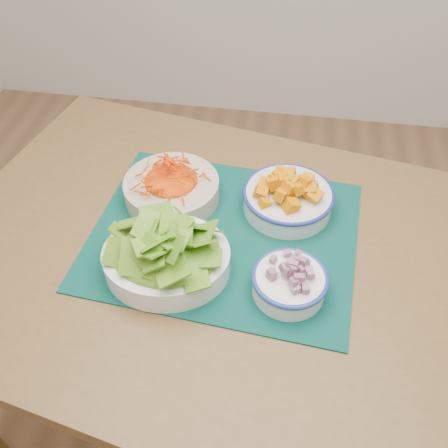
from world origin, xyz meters
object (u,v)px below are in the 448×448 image
object	(u,v)px
placemat	(224,234)
carrot_bowl	(171,185)
lettuce_bowl	(166,252)
table	(240,281)
onion_bowl	(290,280)
squash_bowl	(289,194)

from	to	relation	value
placemat	carrot_bowl	size ratio (longest dim) A/B	2.24
lettuce_bowl	table	bearing A→B (deg)	17.72
carrot_bowl	onion_bowl	world-z (taller)	carrot_bowl
squash_bowl	onion_bowl	size ratio (longest dim) A/B	1.54
placemat	lettuce_bowl	world-z (taller)	lettuce_bowl
squash_bowl	lettuce_bowl	distance (m)	0.32
table	placemat	bearing A→B (deg)	140.26
placemat	onion_bowl	distance (m)	0.21
lettuce_bowl	onion_bowl	bearing A→B (deg)	-10.74
onion_bowl	table	bearing A→B (deg)	141.87
squash_bowl	lettuce_bowl	bearing A→B (deg)	-136.06
placemat	squash_bowl	xyz separation A→B (m)	(0.13, 0.10, 0.05)
carrot_bowl	squash_bowl	bearing A→B (deg)	1.07
onion_bowl	carrot_bowl	bearing A→B (deg)	140.97
placemat	onion_bowl	size ratio (longest dim) A/B	3.80
carrot_bowl	onion_bowl	bearing A→B (deg)	-39.03
placemat	squash_bowl	bearing A→B (deg)	42.64
placemat	squash_bowl	world-z (taller)	squash_bowl
squash_bowl	onion_bowl	bearing A→B (deg)	-85.51
table	squash_bowl	bearing A→B (deg)	72.00
table	squash_bowl	xyz separation A→B (m)	(0.09, 0.16, 0.14)
carrot_bowl	lettuce_bowl	bearing A→B (deg)	-79.30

